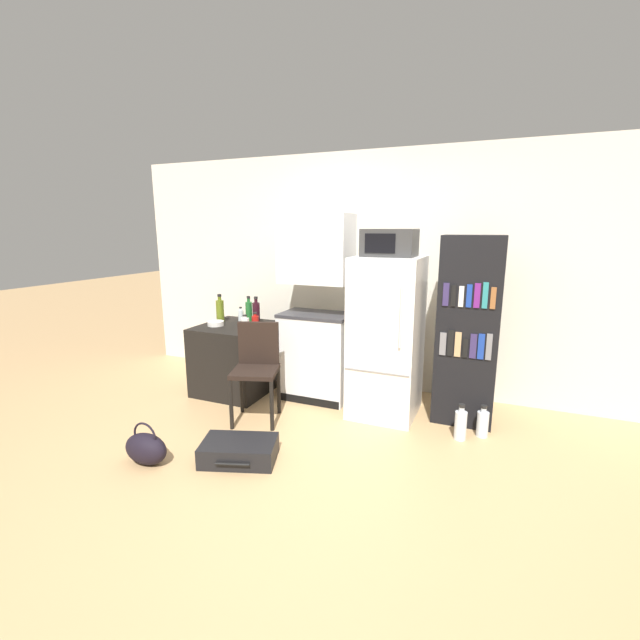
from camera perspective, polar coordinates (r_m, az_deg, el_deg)
The scene contains 19 objects.
ground_plane at distance 3.36m, azimuth -3.13°, elevation -19.46°, with size 24.00×24.00×0.00m, color tan.
wall_back at distance 4.71m, azimuth 9.67°, elevation 6.14°, with size 6.40×0.10×2.56m.
side_table at distance 4.78m, azimuth -11.09°, elevation -5.00°, with size 0.73×0.78×0.74m.
kitchen_hutch at distance 4.37m, azimuth -0.49°, elevation 0.59°, with size 0.72×0.47×1.90m.
refrigerator at distance 4.08m, azimuth 8.86°, elevation -2.27°, with size 0.61×0.68×1.51m.
microwave at distance 3.95m, azimuth 9.26°, elevation 10.13°, with size 0.47×0.36×0.25m.
bookshelf at distance 4.08m, azimuth 19.12°, elevation -1.40°, with size 0.53×0.40×1.70m.
bottle_green_tall at distance 4.76m, azimuth -9.46°, elevation 1.13°, with size 0.07×0.07×0.29m.
bottle_clear_short at distance 4.87m, azimuth -10.52°, elevation 0.65°, with size 0.06×0.06×0.16m.
bottle_ketchup_red at distance 4.44m, azimuth -8.62°, elevation -0.29°, with size 0.07×0.07×0.18m.
bottle_olive_oil at distance 4.83m, azimuth -13.18°, elevation 1.24°, with size 0.09×0.09×0.31m.
bottle_wine_dark at distance 4.66m, azimuth -8.50°, elevation 0.97°, with size 0.08×0.08×0.30m.
bottle_milk_white at distance 4.42m, azimuth -9.97°, elevation -0.49°, with size 0.09×0.09×0.16m.
bowl at distance 4.70m, azimuth -13.73°, elevation -0.44°, with size 0.17×0.17×0.05m.
chair at distance 4.02m, azimuth -8.42°, elevation -5.52°, with size 0.51×0.51×0.90m.
suitcase_large_flat at distance 3.50m, azimuth -10.73°, elevation -16.75°, with size 0.65×0.52×0.16m.
handbag at distance 3.63m, azimuth -22.19°, elevation -15.56°, with size 0.36×0.20×0.33m.
water_bottle_front at distance 4.03m, azimuth 20.86°, elevation -12.74°, with size 0.10×0.10×0.28m.
water_bottle_middle at distance 3.91m, azimuth 18.23°, elevation -13.10°, with size 0.10×0.10×0.32m.
Camera 1 is at (1.27, -2.56, 1.76)m, focal length 24.00 mm.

